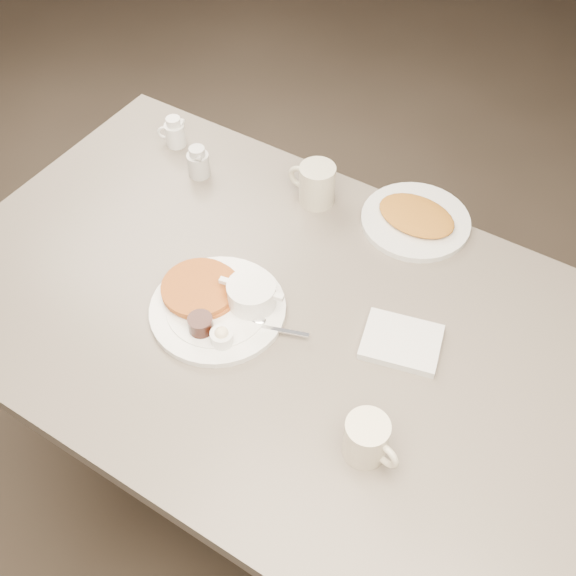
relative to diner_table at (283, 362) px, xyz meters
The scene contains 9 objects.
room 0.82m from the diner_table, ahead, with size 7.04×8.04×2.84m.
diner_table is the anchor object (origin of this frame).
main_plate 0.23m from the diner_table, 156.39° to the right, with size 0.36×0.33×0.07m.
coffee_mug_near 0.40m from the diner_table, 32.01° to the right, with size 0.12×0.09×0.09m.
napkin 0.30m from the diner_table, 15.18° to the left, with size 0.18×0.15×0.02m.
coffee_mug_far 0.42m from the diner_table, 109.82° to the left, with size 0.12×0.09×0.10m.
creamer_left 0.66m from the diner_table, 148.43° to the left, with size 0.07×0.06×0.08m.
creamer_right 0.53m from the diner_table, 147.15° to the left, with size 0.07×0.08×0.08m.
hash_plate 0.45m from the diner_table, 73.70° to the left, with size 0.27×0.27×0.04m.
Camera 1 is at (0.46, -0.72, 1.86)m, focal length 42.62 mm.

